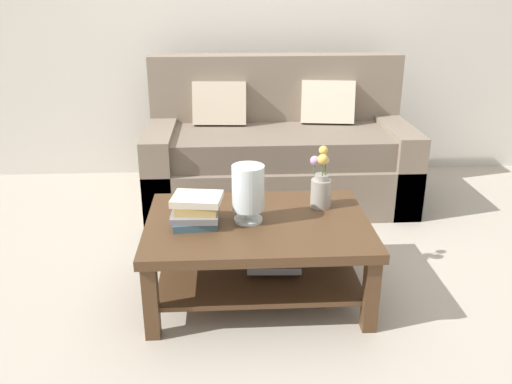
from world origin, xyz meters
TOP-DOWN VIEW (x-y plane):
  - ground_plane at (0.00, 0.00)m, footprint 10.00×10.00m
  - back_wall at (0.00, 1.65)m, footprint 6.40×0.12m
  - couch at (0.15, 0.93)m, footprint 1.94×0.90m
  - coffee_table at (-0.09, -0.45)m, footprint 1.15×0.82m
  - book_stack_main at (-0.40, -0.46)m, footprint 0.27×0.24m
  - glass_hurricane_vase at (-0.14, -0.45)m, footprint 0.17×0.17m
  - flower_pitcher at (0.26, -0.28)m, footprint 0.12×0.11m

SIDE VIEW (x-z plane):
  - ground_plane at x=0.00m, z-range 0.00..0.00m
  - coffee_table at x=-0.09m, z-range 0.10..0.53m
  - couch at x=0.15m, z-range -0.17..0.89m
  - book_stack_main at x=-0.40m, z-range 0.43..0.58m
  - flower_pitcher at x=0.26m, z-range 0.39..0.72m
  - glass_hurricane_vase at x=-0.14m, z-range 0.46..0.75m
  - back_wall at x=0.00m, z-range 0.00..2.70m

